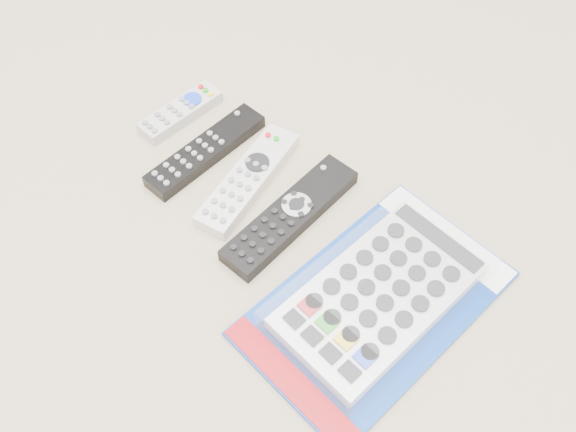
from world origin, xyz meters
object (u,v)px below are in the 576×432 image
Objects in this scene: remote_small_grey at (180,112)px; remote_silver_dvd at (248,179)px; jumbo_remote_packaged at (379,294)px; remote_slim_black at (205,151)px; remote_large_black at (290,215)px.

remote_small_grey is 0.18m from remote_silver_dvd.
jumbo_remote_packaged reaches higher than remote_small_grey.
remote_slim_black is at bearing -179.86° from jumbo_remote_packaged.
remote_silver_dvd is (0.09, 0.00, 0.00)m from remote_slim_black.
remote_silver_dvd is 0.09m from remote_large_black.
remote_silver_dvd reaches higher than remote_small_grey.
remote_silver_dvd is 0.26m from jumbo_remote_packaged.
jumbo_remote_packaged is at bearing -3.15° from remote_slim_black.
remote_silver_dvd is 0.59× the size of jumbo_remote_packaged.
remote_small_grey is at bearing 176.98° from jumbo_remote_packaged.
remote_slim_black is 0.98× the size of remote_silver_dvd.
remote_slim_black is at bearing 170.56° from remote_silver_dvd.
remote_slim_black is 0.90× the size of remote_large_black.
remote_silver_dvd is at bearing 177.97° from jumbo_remote_packaged.
remote_large_black reaches higher than remote_small_grey.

